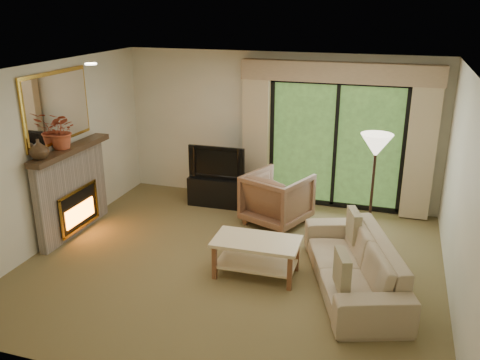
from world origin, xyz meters
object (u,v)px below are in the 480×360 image
(media_console, at_px, (219,190))
(armchair, at_px, (277,198))
(coffee_table, at_px, (256,257))
(sofa, at_px, (353,263))

(media_console, relative_size, armchair, 1.09)
(media_console, height_order, coffee_table, media_console)
(media_console, bearing_deg, armchair, -23.48)
(media_console, relative_size, sofa, 0.45)
(sofa, distance_m, coffee_table, 1.23)
(media_console, bearing_deg, sofa, -40.81)
(sofa, bearing_deg, armchair, -159.06)
(armchair, xyz_separation_m, coffee_table, (0.14, -1.69, -0.17))
(media_console, distance_m, coffee_table, 2.52)
(media_console, bearing_deg, coffee_table, -60.21)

